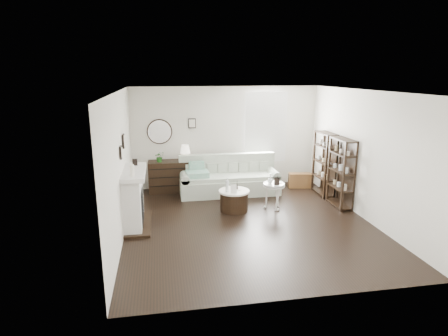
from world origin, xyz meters
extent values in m
plane|color=black|center=(0.00, 0.00, 0.00)|extent=(5.50, 5.50, 0.00)
plane|color=white|center=(0.00, 0.00, 2.70)|extent=(5.50, 5.50, 0.00)
plane|color=silver|center=(0.00, 2.75, 1.35)|extent=(5.00, 0.00, 5.00)
plane|color=silver|center=(0.00, -2.75, 1.35)|extent=(5.00, 0.00, 5.00)
plane|color=silver|center=(-2.50, 0.00, 1.35)|extent=(0.00, 5.50, 5.50)
plane|color=silver|center=(2.50, 0.00, 1.35)|extent=(0.00, 5.50, 5.50)
cube|color=white|center=(1.10, 2.73, 1.60)|extent=(1.00, 0.02, 1.80)
cube|color=white|center=(1.10, 2.67, 1.60)|extent=(1.15, 0.02, 1.90)
cylinder|color=silver|center=(-1.75, 2.72, 1.55)|extent=(0.60, 0.03, 0.60)
cube|color=black|center=(-0.90, 2.72, 1.75)|extent=(0.20, 0.03, 0.26)
cube|color=silver|center=(-2.33, 0.30, 0.55)|extent=(0.34, 1.20, 1.10)
cube|color=black|center=(-2.30, 0.30, 0.40)|extent=(0.30, 0.65, 0.70)
cube|color=silver|center=(-2.28, 0.30, 1.12)|extent=(0.44, 1.35, 0.08)
cube|color=black|center=(-2.25, 0.30, 0.03)|extent=(0.50, 1.40, 0.05)
cylinder|color=silver|center=(-2.28, -0.15, 1.27)|extent=(0.08, 0.08, 0.22)
cube|color=black|center=(-2.28, 0.70, 1.23)|extent=(0.10, 0.03, 0.14)
cube|color=black|center=(-2.47, -0.05, 1.60)|extent=(0.03, 0.18, 0.24)
cube|color=black|center=(-2.47, 0.60, 1.70)|extent=(0.03, 0.22, 0.28)
cube|color=black|center=(2.33, 1.55, 0.80)|extent=(0.30, 0.80, 1.60)
cylinder|color=beige|center=(2.31, 1.30, 0.52)|extent=(0.08, 0.08, 0.11)
cylinder|color=beige|center=(2.31, 1.55, 0.52)|extent=(0.08, 0.08, 0.11)
cylinder|color=beige|center=(2.31, 1.80, 0.52)|extent=(0.08, 0.08, 0.11)
cylinder|color=beige|center=(2.31, 1.30, 0.92)|extent=(0.08, 0.08, 0.11)
cylinder|color=beige|center=(2.31, 1.55, 0.92)|extent=(0.08, 0.08, 0.11)
cylinder|color=beige|center=(2.31, 1.80, 0.92)|extent=(0.08, 0.08, 0.11)
cylinder|color=beige|center=(2.31, 1.30, 1.32)|extent=(0.08, 0.08, 0.11)
cylinder|color=beige|center=(2.31, 1.55, 1.32)|extent=(0.08, 0.08, 0.11)
cylinder|color=beige|center=(2.31, 1.80, 1.32)|extent=(0.08, 0.08, 0.11)
cube|color=black|center=(2.33, 0.65, 0.80)|extent=(0.30, 0.80, 1.60)
cylinder|color=beige|center=(2.31, 0.40, 0.52)|extent=(0.08, 0.08, 0.11)
cylinder|color=beige|center=(2.31, 0.65, 0.52)|extent=(0.08, 0.08, 0.11)
cylinder|color=beige|center=(2.31, 0.90, 0.52)|extent=(0.08, 0.08, 0.11)
cylinder|color=beige|center=(2.31, 0.40, 0.92)|extent=(0.08, 0.08, 0.11)
cylinder|color=beige|center=(2.31, 0.65, 0.92)|extent=(0.08, 0.08, 0.11)
cylinder|color=beige|center=(2.31, 0.90, 0.92)|extent=(0.08, 0.08, 0.11)
cylinder|color=beige|center=(2.31, 0.40, 1.32)|extent=(0.08, 0.08, 0.11)
cylinder|color=beige|center=(2.31, 0.65, 1.32)|extent=(0.08, 0.08, 0.11)
cylinder|color=beige|center=(2.31, 0.90, 1.32)|extent=(0.08, 0.08, 0.11)
cube|color=#A8B39F|center=(-0.03, 2.00, 0.20)|extent=(2.53, 0.88, 0.41)
cube|color=#A8B39F|center=(-0.03, 1.97, 0.46)|extent=(2.19, 0.70, 0.10)
cube|color=#A8B39F|center=(-0.03, 2.34, 0.59)|extent=(2.53, 0.19, 0.78)
cube|color=#A8B39F|center=(-1.18, 2.00, 0.25)|extent=(0.21, 0.83, 0.51)
cube|color=#A8B39F|center=(1.12, 2.00, 0.25)|extent=(0.21, 0.83, 0.51)
cube|color=#227D5A|center=(-0.86, 1.95, 0.58)|extent=(0.57, 0.48, 0.14)
cube|color=brown|center=(1.95, 2.19, 0.20)|extent=(0.63, 0.29, 0.40)
cube|color=black|center=(-1.47, 2.47, 0.41)|extent=(1.22, 0.51, 0.81)
cube|color=black|center=(-1.47, 2.21, 0.22)|extent=(1.17, 0.01, 0.02)
cube|color=black|center=(-1.47, 2.21, 0.45)|extent=(1.17, 0.01, 0.02)
cube|color=black|center=(-1.47, 2.21, 0.67)|extent=(1.17, 0.01, 0.01)
imported|color=#22631C|center=(-1.78, 2.42, 0.95)|extent=(0.27, 0.24, 0.27)
cylinder|color=black|center=(-0.15, 0.77, 0.22)|extent=(0.63, 0.63, 0.44)
cylinder|color=silver|center=(-0.15, 0.77, 0.46)|extent=(0.69, 0.69, 0.04)
cylinder|color=white|center=(0.76, 0.75, 0.58)|extent=(0.49, 0.49, 0.03)
cylinder|color=silver|center=(0.76, 0.75, 0.54)|extent=(0.50, 0.50, 0.02)
cylinder|color=silver|center=(0.76, 0.75, 0.28)|extent=(0.04, 0.04, 0.56)
cylinder|color=silver|center=(-0.33, 0.69, 0.64)|extent=(0.08, 0.08, 0.32)
cube|color=silver|center=(-0.20, 0.59, 0.57)|extent=(0.15, 0.08, 0.18)
cube|color=black|center=(0.79, 0.62, 0.68)|extent=(0.13, 0.07, 0.16)
camera|label=1|loc=(-1.74, -7.08, 3.03)|focal=30.00mm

